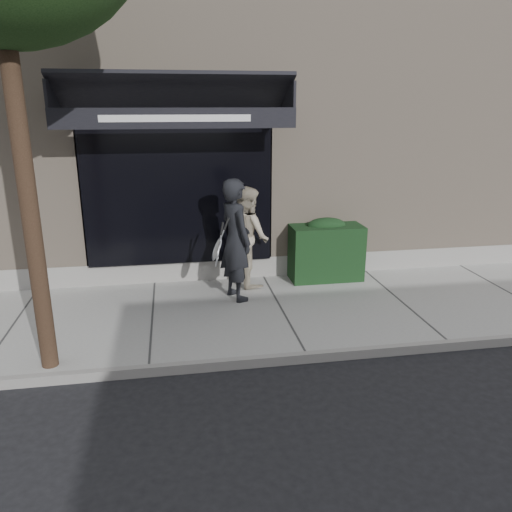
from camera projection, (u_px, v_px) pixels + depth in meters
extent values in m
plane|color=black|center=(281.00, 314.00, 7.94)|extent=(80.00, 80.00, 0.00)
cube|color=#989793|center=(281.00, 311.00, 7.92)|extent=(20.00, 3.00, 0.12)
cube|color=gray|center=(306.00, 357.00, 6.46)|extent=(20.00, 0.10, 0.14)
cube|color=tan|center=(237.00, 124.00, 11.85)|extent=(14.00, 7.00, 5.50)
cube|color=gray|center=(262.00, 267.00, 9.47)|extent=(14.02, 0.42, 0.50)
cube|color=black|center=(178.00, 189.00, 8.63)|extent=(3.20, 0.30, 2.60)
cube|color=gray|center=(84.00, 190.00, 8.52)|extent=(0.08, 0.40, 2.60)
cube|color=gray|center=(267.00, 185.00, 9.03)|extent=(0.08, 0.40, 2.60)
cube|color=gray|center=(175.00, 108.00, 8.38)|extent=(3.36, 0.40, 0.12)
cube|color=black|center=(174.00, 91.00, 7.65)|extent=(3.60, 1.03, 0.55)
cube|color=black|center=(176.00, 118.00, 7.29)|extent=(3.60, 0.05, 0.30)
cube|color=white|center=(176.00, 118.00, 7.26)|extent=(2.20, 0.01, 0.10)
cube|color=black|center=(53.00, 96.00, 7.38)|extent=(0.04, 1.00, 0.45)
cube|color=black|center=(287.00, 97.00, 7.96)|extent=(0.04, 1.00, 0.45)
cube|color=black|center=(325.00, 252.00, 9.11)|extent=(1.30, 0.70, 1.00)
ellipsoid|color=black|center=(326.00, 225.00, 8.97)|extent=(0.71, 0.38, 0.27)
cylinder|color=black|center=(26.00, 181.00, 5.50)|extent=(0.20, 0.20, 4.80)
imported|color=black|center=(236.00, 240.00, 8.02)|extent=(0.70, 0.85, 1.99)
torus|color=silver|center=(218.00, 255.00, 7.66)|extent=(0.13, 0.31, 0.30)
cylinder|color=silver|center=(218.00, 255.00, 7.66)|extent=(0.10, 0.27, 0.27)
cylinder|color=silver|center=(218.00, 255.00, 7.66)|extent=(0.18, 0.05, 0.05)
cylinder|color=black|center=(218.00, 255.00, 7.66)|extent=(0.21, 0.07, 0.07)
torus|color=silver|center=(217.00, 249.00, 7.68)|extent=(0.16, 0.31, 0.29)
cylinder|color=silver|center=(217.00, 249.00, 7.68)|extent=(0.12, 0.28, 0.25)
cylinder|color=silver|center=(217.00, 249.00, 7.68)|extent=(0.18, 0.03, 0.09)
cylinder|color=black|center=(217.00, 249.00, 7.68)|extent=(0.20, 0.05, 0.10)
imported|color=#BAAD95|center=(248.00, 236.00, 8.72)|extent=(0.90, 1.02, 1.75)
torus|color=silver|center=(236.00, 248.00, 8.45)|extent=(0.22, 0.33, 0.29)
cylinder|color=silver|center=(236.00, 248.00, 8.45)|extent=(0.18, 0.29, 0.25)
cylinder|color=silver|center=(236.00, 248.00, 8.45)|extent=(0.17, 0.07, 0.09)
cylinder|color=black|center=(236.00, 248.00, 8.45)|extent=(0.20, 0.09, 0.11)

